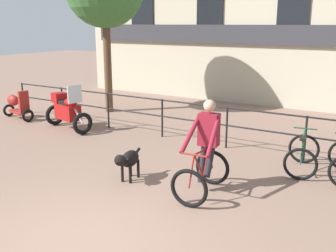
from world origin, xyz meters
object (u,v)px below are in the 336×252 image
(dog, at_px, (128,160))
(parked_motorcycle, at_px, (67,110))
(parked_scooter, at_px, (17,105))
(cyclist_with_bike, at_px, (205,152))
(parked_bicycle_near_lamp, at_px, (302,155))

(dog, xyz_separation_m, parked_motorcycle, (-3.85, 2.20, 0.13))
(parked_motorcycle, distance_m, parked_scooter, 2.36)
(cyclist_with_bike, distance_m, parked_scooter, 7.97)
(cyclist_with_bike, xyz_separation_m, parked_scooter, (-7.71, 2.00, -0.30))
(parked_motorcycle, height_order, parked_bicycle_near_lamp, parked_motorcycle)
(parked_motorcycle, distance_m, parked_bicycle_near_lamp, 6.63)
(cyclist_with_bike, height_order, parked_bicycle_near_lamp, cyclist_with_bike)
(dog, height_order, parked_bicycle_near_lamp, parked_bicycle_near_lamp)
(dog, relative_size, parked_scooter, 0.70)
(parked_scooter, bearing_deg, parked_motorcycle, -82.70)
(parked_motorcycle, bearing_deg, parked_scooter, 101.27)
(cyclist_with_bike, height_order, parked_scooter, cyclist_with_bike)
(dog, bearing_deg, parked_scooter, 152.84)
(cyclist_with_bike, xyz_separation_m, parked_bicycle_near_lamp, (1.27, 2.01, -0.41))
(dog, bearing_deg, cyclist_with_bike, 4.29)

